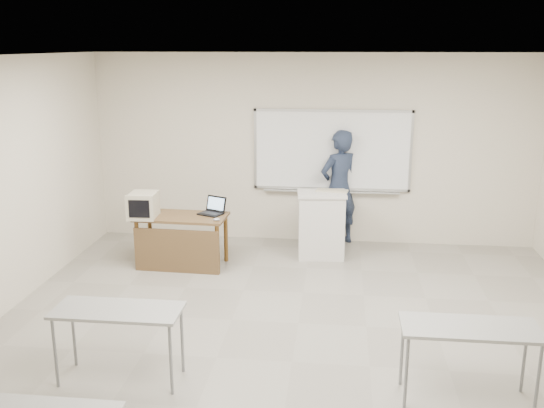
# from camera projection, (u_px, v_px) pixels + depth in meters

# --- Properties ---
(floor) EXTENTS (7.00, 8.00, 0.01)m
(floor) POSITION_uv_depth(u_px,v_px,m) (292.00, 362.00, 6.13)
(floor) COLOR gray
(floor) RESTS_ON ground
(whiteboard) EXTENTS (2.48, 0.10, 1.31)m
(whiteboard) POSITION_uv_depth(u_px,v_px,m) (332.00, 151.00, 9.53)
(whiteboard) COLOR white
(whiteboard) RESTS_ON floor
(student_desks) EXTENTS (4.40, 2.20, 0.73)m
(student_desks) POSITION_uv_depth(u_px,v_px,m) (279.00, 372.00, 4.67)
(student_desks) COLOR gray
(student_desks) RESTS_ON floor
(instructor_desk) EXTENTS (1.28, 0.64, 0.75)m
(instructor_desk) POSITION_uv_depth(u_px,v_px,m) (180.00, 233.00, 8.59)
(instructor_desk) COLOR brown
(instructor_desk) RESTS_ON floor
(podium) EXTENTS (0.71, 0.52, 1.00)m
(podium) POSITION_uv_depth(u_px,v_px,m) (321.00, 225.00, 9.06)
(podium) COLOR beige
(podium) RESTS_ON floor
(crt_monitor) EXTENTS (0.39, 0.43, 0.36)m
(crt_monitor) POSITION_uv_depth(u_px,v_px,m) (143.00, 205.00, 8.53)
(crt_monitor) COLOR #B5AB91
(crt_monitor) RESTS_ON instructor_desk
(laptop) EXTENTS (0.32, 0.30, 0.24)m
(laptop) POSITION_uv_depth(u_px,v_px,m) (211.00, 210.00, 8.73)
(laptop) COLOR black
(laptop) RESTS_ON instructor_desk
(mouse) EXTENTS (0.11, 0.10, 0.04)m
(mouse) POSITION_uv_depth(u_px,v_px,m) (217.00, 219.00, 8.38)
(mouse) COLOR #A5A7AD
(mouse) RESTS_ON instructor_desk
(keyboard) EXTENTS (0.48, 0.22, 0.03)m
(keyboard) POSITION_uv_depth(u_px,v_px,m) (332.00, 191.00, 8.99)
(keyboard) COLOR #B5AB91
(keyboard) RESTS_ON podium
(presenter) EXTENTS (0.80, 0.75, 1.84)m
(presenter) POSITION_uv_depth(u_px,v_px,m) (339.00, 188.00, 9.58)
(presenter) COLOR black
(presenter) RESTS_ON floor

